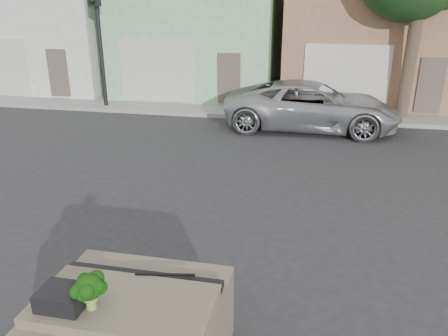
% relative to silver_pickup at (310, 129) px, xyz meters
% --- Properties ---
extents(ground_plane, '(120.00, 120.00, 0.00)m').
position_rel_silver_pickup_xyz_m(ground_plane, '(-1.77, -8.20, 0.00)').
color(ground_plane, '#303033').
rests_on(ground_plane, ground).
extents(sidewalk, '(40.00, 3.00, 0.15)m').
position_rel_silver_pickup_xyz_m(sidewalk, '(-1.77, 2.30, 0.07)').
color(sidewalk, gray).
rests_on(sidewalk, ground).
extents(townhouse_white, '(7.20, 8.20, 7.55)m').
position_rel_silver_pickup_xyz_m(townhouse_white, '(-12.77, 6.30, 3.77)').
color(townhouse_white, silver).
rests_on(townhouse_white, ground).
extents(townhouse_mint, '(7.20, 8.20, 7.55)m').
position_rel_silver_pickup_xyz_m(townhouse_mint, '(-5.27, 6.30, 3.77)').
color(townhouse_mint, '#91CF98').
rests_on(townhouse_mint, ground).
extents(townhouse_tan, '(7.20, 8.20, 7.55)m').
position_rel_silver_pickup_xyz_m(townhouse_tan, '(2.23, 6.30, 3.77)').
color(townhouse_tan, '#9A6D50').
rests_on(townhouse_tan, ground).
extents(silver_pickup, '(5.86, 2.78, 1.62)m').
position_rel_silver_pickup_xyz_m(silver_pickup, '(0.00, 0.00, 0.00)').
color(silver_pickup, '#ACAEB2').
rests_on(silver_pickup, ground).
extents(traffic_signal, '(0.40, 0.40, 5.10)m').
position_rel_silver_pickup_xyz_m(traffic_signal, '(-8.27, 1.30, 2.55)').
color(traffic_signal, black).
rests_on(traffic_signal, ground).
extents(car_dashboard, '(2.00, 1.80, 1.12)m').
position_rel_silver_pickup_xyz_m(car_dashboard, '(-1.77, -11.20, 0.56)').
color(car_dashboard, '#706652').
rests_on(car_dashboard, ground).
extents(instrument_hump, '(0.48, 0.38, 0.20)m').
position_rel_silver_pickup_xyz_m(instrument_hump, '(-2.35, -11.55, 1.22)').
color(instrument_hump, black).
rests_on(instrument_hump, car_dashboard).
extents(wiper_arm, '(0.69, 0.15, 0.02)m').
position_rel_silver_pickup_xyz_m(wiper_arm, '(-1.49, -10.82, 1.13)').
color(wiper_arm, black).
rests_on(wiper_arm, car_dashboard).
extents(broccoli, '(0.47, 0.47, 0.41)m').
position_rel_silver_pickup_xyz_m(broccoli, '(-2.05, -11.53, 1.33)').
color(broccoli, '#0E3207').
rests_on(broccoli, car_dashboard).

